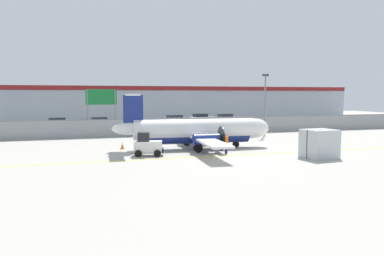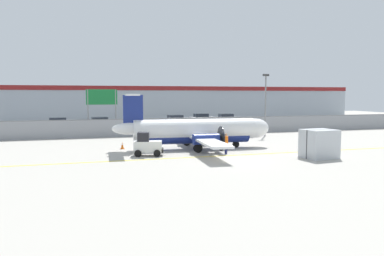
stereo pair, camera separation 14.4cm
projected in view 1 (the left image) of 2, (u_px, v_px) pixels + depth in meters
name	position (u px, v px, depth m)	size (l,w,h in m)	color
ground_plane	(218.00, 156.00, 29.70)	(140.00, 140.00, 0.01)	#ADA89E
perimeter_fence	(171.00, 126.00, 44.87)	(98.00, 0.10, 2.10)	gray
parking_lot_strip	(153.00, 127.00, 55.93)	(98.00, 17.00, 0.12)	#38383A
background_building	(135.00, 103.00, 73.29)	(91.00, 8.10, 6.50)	#A8B2BC
commuter_airplane	(198.00, 131.00, 33.62)	(14.45, 16.06, 4.92)	white
baggage_tug	(147.00, 145.00, 29.79)	(2.52, 1.81, 1.88)	silver
ground_crew_worker	(226.00, 142.00, 30.84)	(0.47, 0.50, 1.70)	#191E4C
cargo_container	(319.00, 144.00, 28.80)	(2.61, 2.26, 2.20)	#B7BCC1
traffic_cone_near_left	(122.00, 146.00, 33.57)	(0.36, 0.36, 0.64)	orange
traffic_cone_near_right	(235.00, 142.00, 36.45)	(0.36, 0.36, 0.64)	orange
parked_car_0	(56.00, 123.00, 51.95)	(4.34, 2.31, 1.58)	navy
parked_car_1	(100.00, 123.00, 53.33)	(4.33, 2.27, 1.58)	silver
parked_car_2	(131.00, 124.00, 50.75)	(4.25, 2.10, 1.58)	#B28C19
parked_car_3	(175.00, 120.00, 58.73)	(4.37, 2.40, 1.58)	slate
parked_car_4	(201.00, 118.00, 63.29)	(4.36, 2.37, 1.58)	gray
parked_car_5	(226.00, 119.00, 62.63)	(4.25, 2.10, 1.58)	silver
apron_light_pole	(265.00, 100.00, 43.82)	(0.70, 0.30, 7.27)	slate
highway_sign	(101.00, 101.00, 44.04)	(3.60, 0.14, 5.50)	slate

